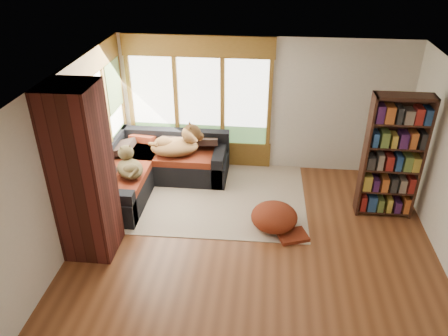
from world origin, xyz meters
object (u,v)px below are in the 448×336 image
(sectional_sofa, at_px, (155,167))
(pouf, at_px, (274,216))
(area_rug, at_px, (206,191))
(dog_brindle, at_px, (129,164))
(dog_tan, at_px, (179,143))
(bookshelf, at_px, (392,158))
(brick_chimney, at_px, (82,174))

(sectional_sofa, height_order, pouf, sectional_sofa)
(sectional_sofa, xyz_separation_m, pouf, (2.26, -1.25, -0.09))
(area_rug, height_order, pouf, pouf)
(dog_brindle, bearing_deg, pouf, -130.77)
(dog_tan, relative_size, dog_brindle, 1.29)
(pouf, xyz_separation_m, dog_brindle, (-2.51, 0.54, 0.51))
(bookshelf, distance_m, dog_brindle, 4.36)
(bookshelf, bearing_deg, area_rug, 173.91)
(area_rug, relative_size, dog_tan, 3.54)
(dog_tan, xyz_separation_m, dog_brindle, (-0.71, -0.78, -0.07))
(sectional_sofa, height_order, dog_brindle, dog_brindle)
(sectional_sofa, bearing_deg, dog_tan, 13.53)
(area_rug, distance_m, dog_tan, 1.03)
(sectional_sofa, distance_m, pouf, 2.58)
(area_rug, bearing_deg, dog_tan, 145.35)
(sectional_sofa, relative_size, bookshelf, 1.04)
(sectional_sofa, relative_size, dog_brindle, 2.79)
(bookshelf, xyz_separation_m, dog_tan, (-3.63, 0.71, -0.27))
(brick_chimney, distance_m, dog_brindle, 1.47)
(area_rug, xyz_separation_m, bookshelf, (3.08, -0.33, 1.05))
(area_rug, height_order, dog_brindle, dog_brindle)
(bookshelf, relative_size, dog_tan, 2.09)
(dog_tan, bearing_deg, dog_brindle, -144.41)
(sectional_sofa, distance_m, dog_brindle, 0.86)
(area_rug, height_order, dog_tan, dog_tan)
(brick_chimney, distance_m, dog_tan, 2.36)
(bookshelf, relative_size, dog_brindle, 2.69)
(pouf, bearing_deg, dog_brindle, 167.88)
(dog_tan, height_order, dog_brindle, dog_tan)
(area_rug, xyz_separation_m, dog_brindle, (-1.26, -0.40, 0.72))
(area_rug, bearing_deg, brick_chimney, -129.99)
(pouf, bearing_deg, dog_tan, 143.72)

